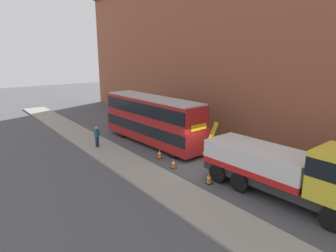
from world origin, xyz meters
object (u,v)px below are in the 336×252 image
object	(u,v)px
traffic_cone_midway	(173,163)
traffic_cone_near_truck	(209,178)
recovery_tow_truck	(288,169)
double_decker_bus	(152,118)
traffic_cone_near_bus	(160,154)
pedestrian_onlooker	(97,137)

from	to	relation	value
traffic_cone_midway	traffic_cone_near_truck	distance (m)	3.22
recovery_tow_truck	traffic_cone_midway	world-z (taller)	recovery_tow_truck
traffic_cone_near_truck	recovery_tow_truck	bearing A→B (deg)	25.92
recovery_tow_truck	double_decker_bus	world-z (taller)	double_decker_bus
double_decker_bus	traffic_cone_near_bus	xyz separation A→B (m)	(3.43, -1.72, -1.89)
double_decker_bus	recovery_tow_truck	bearing A→B (deg)	-2.70
double_decker_bus	traffic_cone_midway	bearing A→B (deg)	-23.21
double_decker_bus	traffic_cone_near_truck	distance (m)	9.17
pedestrian_onlooker	traffic_cone_midway	world-z (taller)	pedestrian_onlooker
traffic_cone_near_truck	traffic_cone_midway	bearing A→B (deg)	-176.41
traffic_cone_near_truck	pedestrian_onlooker	bearing A→B (deg)	-166.13
traffic_cone_near_bus	traffic_cone_near_truck	distance (m)	5.34
recovery_tow_truck	traffic_cone_near_bus	world-z (taller)	recovery_tow_truck
traffic_cone_near_bus	traffic_cone_midway	world-z (taller)	same
recovery_tow_truck	traffic_cone_near_truck	bearing A→B (deg)	-156.88
traffic_cone_near_bus	double_decker_bus	bearing A→B (deg)	153.37
traffic_cone_near_bus	traffic_cone_midway	size ratio (longest dim) A/B	1.00
recovery_tow_truck	traffic_cone_midway	bearing A→B (deg)	-166.39
pedestrian_onlooker	traffic_cone_near_bus	bearing A→B (deg)	-0.12
traffic_cone_near_bus	traffic_cone_near_truck	world-z (taller)	same
pedestrian_onlooker	double_decker_bus	bearing A→B (deg)	41.70
recovery_tow_truck	double_decker_bus	size ratio (longest dim) A/B	0.92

